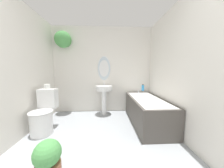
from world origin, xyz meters
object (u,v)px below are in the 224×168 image
at_px(bathtub, 147,110).
at_px(toilet_paper_roll, 47,87).
at_px(potted_plant, 48,159).
at_px(toilet, 44,115).
at_px(shampoo_bottle, 143,88).
at_px(pedestal_sink, 104,92).

distance_m(bathtub, toilet_paper_roll, 2.19).
relative_size(bathtub, potted_plant, 3.57).
bearing_deg(toilet, shampoo_bottle, 21.63).
height_order(toilet, pedestal_sink, pedestal_sink).
bearing_deg(toilet, toilet_paper_roll, 90.00).
relative_size(bathtub, shampoo_bottle, 8.73).
bearing_deg(potted_plant, shampoo_bottle, 48.60).
bearing_deg(toilet_paper_roll, potted_plant, -64.22).
bearing_deg(toilet, bathtub, 7.72).
relative_size(shampoo_bottle, potted_plant, 0.41).
bearing_deg(potted_plant, pedestal_sink, 72.62).
relative_size(toilet, toilet_paper_roll, 7.33).
height_order(potted_plant, toilet_paper_roll, toilet_paper_roll).
bearing_deg(toilet, pedestal_sink, 36.44).
bearing_deg(pedestal_sink, toilet, -143.56).
distance_m(pedestal_sink, toilet_paper_roll, 1.33).
distance_m(pedestal_sink, bathtub, 1.16).
xyz_separation_m(pedestal_sink, bathtub, (0.97, -0.56, -0.31)).
height_order(toilet, bathtub, toilet).
height_order(bathtub, shampoo_bottle, shampoo_bottle).
distance_m(shampoo_bottle, toilet_paper_roll, 2.31).
bearing_deg(shampoo_bottle, potted_plant, -131.40).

